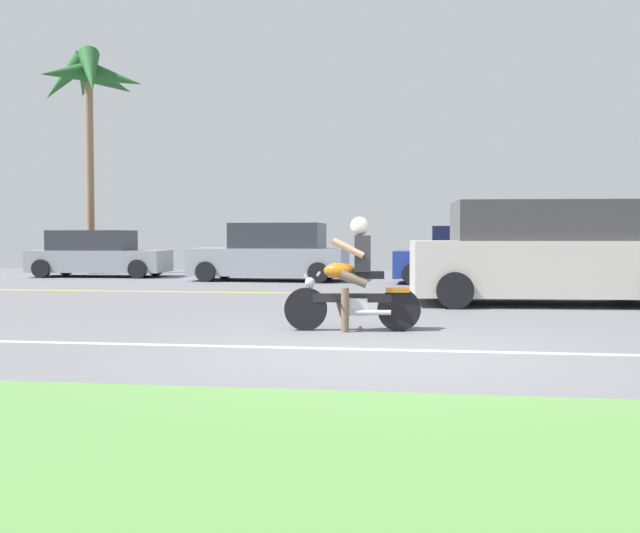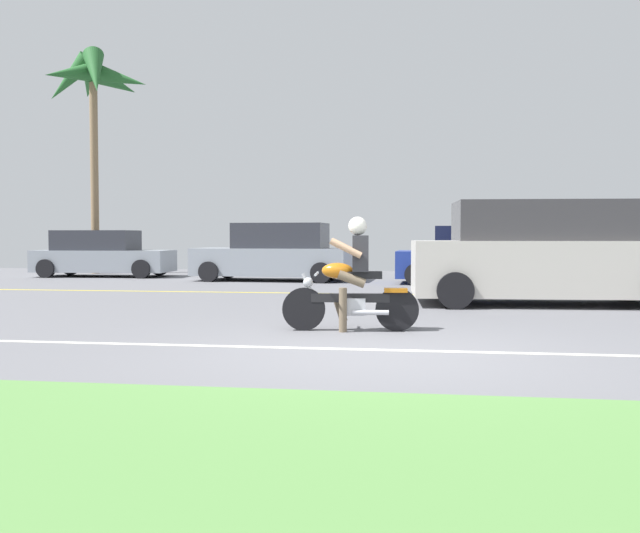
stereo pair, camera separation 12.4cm
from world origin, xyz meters
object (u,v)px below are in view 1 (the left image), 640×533
(parked_car_1, at_px, (272,254))
(palm_tree_1, at_px, (89,85))
(parked_car_2, at_px, (468,257))
(suv_nearby, at_px, (547,254))
(parked_car_0, at_px, (98,255))
(motorcyclist, at_px, (354,283))

(parked_car_1, xyz_separation_m, palm_tree_1, (-6.79, 2.91, 5.53))
(parked_car_1, bearing_deg, parked_car_2, -5.69)
(parked_car_2, bearing_deg, suv_nearby, -79.28)
(parked_car_0, bearing_deg, suv_nearby, -30.85)
(motorcyclist, bearing_deg, suv_nearby, 51.98)
(motorcyclist, bearing_deg, parked_car_1, 107.59)
(parked_car_0, distance_m, parked_car_2, 11.24)
(parked_car_2, relative_size, palm_tree_1, 0.50)
(parked_car_0, relative_size, palm_tree_1, 0.56)
(suv_nearby, xyz_separation_m, parked_car_0, (-12.16, 7.26, -0.25))
(parked_car_0, distance_m, palm_tree_1, 5.97)
(parked_car_0, bearing_deg, parked_car_2, -8.73)
(motorcyclist, distance_m, parked_car_2, 9.89)
(palm_tree_1, bearing_deg, suv_nearby, -34.26)
(suv_nearby, distance_m, parked_car_1, 8.86)
(parked_car_1, distance_m, palm_tree_1, 9.22)
(parked_car_2, xyz_separation_m, palm_tree_1, (-12.16, 3.44, 5.57))
(motorcyclist, bearing_deg, parked_car_2, 77.44)
(parked_car_0, distance_m, parked_car_1, 5.84)
(suv_nearby, xyz_separation_m, parked_car_1, (-6.43, 6.09, -0.17))
(motorcyclist, height_order, palm_tree_1, palm_tree_1)
(motorcyclist, distance_m, parked_car_1, 10.69)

